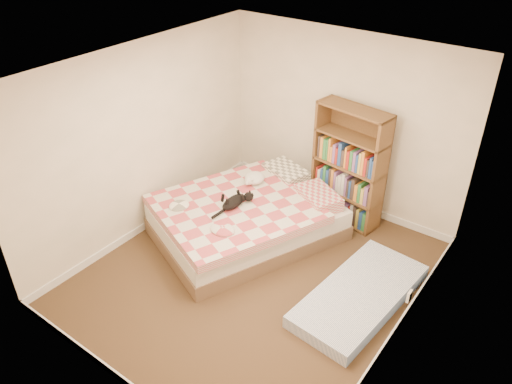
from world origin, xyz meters
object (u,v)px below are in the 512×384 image
Objects in this scene: bookshelf at (348,180)px; white_dog at (255,178)px; black_cat at (235,201)px; floor_mattress at (360,295)px; bed at (249,217)px.

bookshelf is 1.26m from white_dog.
black_cat is (-0.89, -1.33, 0.02)m from bookshelf.
bookshelf is 4.20× the size of white_dog.
floor_mattress is 1.90m from black_cat.
bookshelf reaches higher than floor_mattress.
black_cat is 1.70× the size of white_dog.
white_dog is (-1.95, 0.65, 0.54)m from floor_mattress.
bookshelf reaches higher than bed.
black_cat is at bearing -84.51° from bed.
white_dog is at bearing 127.50° from black_cat.
floor_mattress is (0.93, -1.40, -0.51)m from bookshelf.
bed is at bearing -117.51° from bookshelf.
black_cat reaches higher than bed.
white_dog is at bearing -135.04° from bookshelf.
white_dog is (-0.19, 0.38, 0.34)m from bed.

